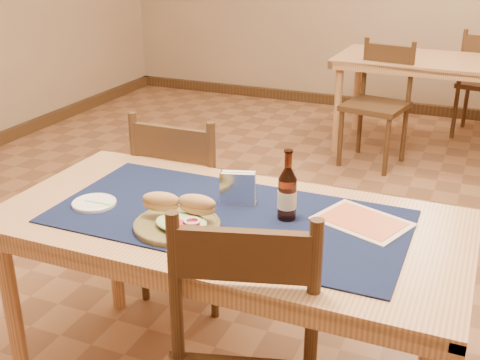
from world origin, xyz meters
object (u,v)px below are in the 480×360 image
at_px(back_table, 441,70).
at_px(sandwich_plate, 179,219).
at_px(main_table, 229,239).
at_px(napkin_holder, 238,189).
at_px(chair_main_far, 190,202).
at_px(beer_bottle, 287,194).

distance_m(back_table, sandwich_plate, 3.37).
distance_m(main_table, napkin_holder, 0.18).
relative_size(back_table, sandwich_plate, 5.61).
height_order(back_table, chair_main_far, chair_main_far).
bearing_deg(back_table, napkin_holder, -97.25).
bearing_deg(main_table, napkin_holder, 96.47).
bearing_deg(napkin_holder, back_table, 82.75).
relative_size(main_table, chair_main_far, 1.70).
distance_m(chair_main_far, beer_bottle, 0.89).
bearing_deg(main_table, beer_bottle, 17.78).
bearing_deg(sandwich_plate, napkin_holder, 68.04).
distance_m(chair_main_far, napkin_holder, 0.71).
bearing_deg(chair_main_far, sandwich_plate, -64.68).
bearing_deg(beer_bottle, napkin_holder, 166.39).
relative_size(main_table, beer_bottle, 6.56).
relative_size(sandwich_plate, beer_bottle, 1.17).
bearing_deg(chair_main_far, beer_bottle, -38.45).
xyz_separation_m(chair_main_far, beer_bottle, (0.64, -0.51, 0.36)).
bearing_deg(main_table, sandwich_plate, -128.44).
height_order(main_table, beer_bottle, beer_bottle).
relative_size(sandwich_plate, napkin_holder, 2.02).
bearing_deg(back_table, chair_main_far, -107.59).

